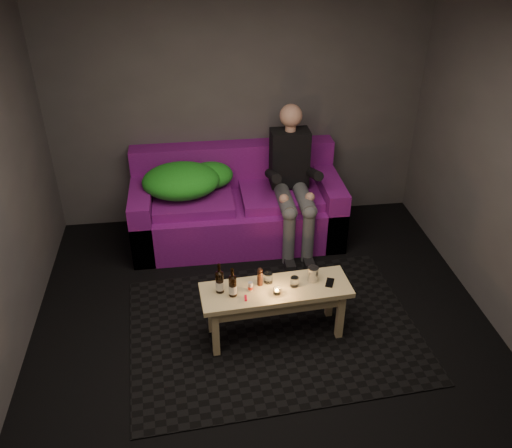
# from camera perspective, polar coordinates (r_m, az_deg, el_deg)

# --- Properties ---
(floor) EXTENTS (4.50, 4.50, 0.00)m
(floor) POSITION_cam_1_polar(r_m,az_deg,el_deg) (4.62, 1.35, -13.17)
(floor) COLOR black
(floor) RESTS_ON ground
(room) EXTENTS (4.50, 4.50, 4.50)m
(room) POSITION_cam_1_polar(r_m,az_deg,el_deg) (4.07, 0.64, 8.29)
(room) COLOR silver
(room) RESTS_ON ground
(rug) EXTENTS (2.57, 1.94, 0.01)m
(rug) POSITION_cam_1_polar(r_m,az_deg,el_deg) (4.80, 1.89, -11.02)
(rug) COLOR black
(rug) RESTS_ON floor
(sofa) EXTENTS (2.19, 0.99, 0.94)m
(sofa) POSITION_cam_1_polar(r_m,az_deg,el_deg) (5.85, -2.08, 1.81)
(sofa) COLOR #75107A
(sofa) RESTS_ON floor
(green_blanket) EXTENTS (0.96, 0.66, 0.33)m
(green_blanket) POSITION_cam_1_polar(r_m,az_deg,el_deg) (5.65, -7.39, 4.64)
(green_blanket) COLOR #26991B
(green_blanket) RESTS_ON sofa
(person) EXTENTS (0.39, 0.91, 1.46)m
(person) POSITION_cam_1_polar(r_m,az_deg,el_deg) (5.57, 3.84, 4.99)
(person) COLOR black
(person) RESTS_ON sofa
(coffee_table) EXTENTS (1.25, 0.47, 0.50)m
(coffee_table) POSITION_cam_1_polar(r_m,az_deg,el_deg) (4.50, 2.08, -7.64)
(coffee_table) COLOR #DFCA82
(coffee_table) RESTS_ON rug
(beer_bottle_a) EXTENTS (0.07, 0.07, 0.27)m
(beer_bottle_a) POSITION_cam_1_polar(r_m,az_deg,el_deg) (4.35, -3.85, -6.07)
(beer_bottle_a) COLOR black
(beer_bottle_a) RESTS_ON coffee_table
(beer_bottle_b) EXTENTS (0.07, 0.07, 0.26)m
(beer_bottle_b) POSITION_cam_1_polar(r_m,az_deg,el_deg) (4.31, -2.47, -6.50)
(beer_bottle_b) COLOR black
(beer_bottle_b) RESTS_ON coffee_table
(salt_shaker) EXTENTS (0.05, 0.05, 0.08)m
(salt_shaker) POSITION_cam_1_polar(r_m,az_deg,el_deg) (4.39, -0.60, -6.59)
(salt_shaker) COLOR silver
(salt_shaker) RESTS_ON coffee_table
(pepper_mill) EXTENTS (0.05, 0.05, 0.13)m
(pepper_mill) POSITION_cam_1_polar(r_m,az_deg,el_deg) (4.43, 0.42, -5.75)
(pepper_mill) COLOR black
(pepper_mill) RESTS_ON coffee_table
(tumbler_back) EXTENTS (0.10, 0.10, 0.09)m
(tumbler_back) POSITION_cam_1_polar(r_m,az_deg,el_deg) (4.47, 1.29, -5.68)
(tumbler_back) COLOR white
(tumbler_back) RESTS_ON coffee_table
(tealight) EXTENTS (0.06, 0.06, 0.05)m
(tealight) POSITION_cam_1_polar(r_m,az_deg,el_deg) (4.37, 2.22, -7.08)
(tealight) COLOR white
(tealight) RESTS_ON coffee_table
(tumbler_front) EXTENTS (0.07, 0.07, 0.08)m
(tumbler_front) POSITION_cam_1_polar(r_m,az_deg,el_deg) (4.45, 4.07, -6.08)
(tumbler_front) COLOR white
(tumbler_front) RESTS_ON coffee_table
(steel_cup) EXTENTS (0.12, 0.12, 0.13)m
(steel_cup) POSITION_cam_1_polar(r_m,az_deg,el_deg) (4.51, 6.02, -5.24)
(steel_cup) COLOR #B2B3B9
(steel_cup) RESTS_ON coffee_table
(smartphone) EXTENTS (0.10, 0.14, 0.01)m
(smartphone) POSITION_cam_1_polar(r_m,az_deg,el_deg) (4.53, 7.77, -6.14)
(smartphone) COLOR black
(smartphone) RESTS_ON coffee_table
(red_lighter) EXTENTS (0.02, 0.07, 0.01)m
(red_lighter) POSITION_cam_1_polar(r_m,az_deg,el_deg) (4.33, -1.09, -7.80)
(red_lighter) COLOR red
(red_lighter) RESTS_ON coffee_table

